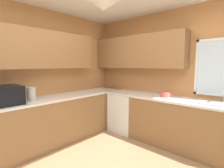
{
  "coord_description": "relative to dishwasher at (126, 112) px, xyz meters",
  "views": [
    {
      "loc": [
        1.36,
        -1.37,
        1.52
      ],
      "look_at": [
        -0.54,
        0.74,
        1.19
      ],
      "focal_mm": 26.72,
      "sensor_mm": 36.0,
      "label": 1
    }
  ],
  "objects": [
    {
      "name": "kettle",
      "position": [
        -0.64,
        -1.83,
        0.59
      ],
      "size": [
        0.14,
        0.14,
        0.23
      ],
      "primitive_type": "cylinder",
      "color": "#B7B7BC",
      "rests_on": "counter_run_left"
    },
    {
      "name": "dishwasher",
      "position": [
        0.0,
        0.0,
        0.0
      ],
      "size": [
        0.6,
        0.6,
        0.86
      ],
      "primitive_type": "cube",
      "color": "white",
      "rests_on": "ground_plane"
    },
    {
      "name": "room_shell",
      "position": [
        0.13,
        -1.01,
        1.42
      ],
      "size": [
        3.89,
        4.04,
        2.67
      ],
      "color": "#C6844C",
      "rests_on": "ground_plane"
    },
    {
      "name": "sink_assembly",
      "position": [
        1.85,
        0.04,
        0.49
      ],
      "size": [
        0.63,
        0.4,
        0.19
      ],
      "color": "#9EA0A5",
      "rests_on": "counter_run_back"
    },
    {
      "name": "microwave",
      "position": [
        -0.66,
        -2.18,
        0.62
      ],
      "size": [
        0.48,
        0.36,
        0.29
      ],
      "primitive_type": "cube",
      "color": "black",
      "rests_on": "counter_run_left"
    },
    {
      "name": "counter_run_back",
      "position": [
        1.12,
        0.03,
        0.02
      ],
      "size": [
        2.98,
        0.65,
        0.9
      ],
      "color": "olive",
      "rests_on": "ground_plane"
    },
    {
      "name": "counter_run_left",
      "position": [
        -0.66,
        -1.62,
        0.02
      ],
      "size": [
        0.65,
        3.65,
        0.9
      ],
      "color": "olive",
      "rests_on": "ground_plane"
    },
    {
      "name": "bowl",
      "position": [
        0.93,
        0.03,
        0.52
      ],
      "size": [
        0.19,
        0.19,
        0.09
      ],
      "primitive_type": "cylinder",
      "color": "#B74C42",
      "rests_on": "counter_run_back"
    }
  ]
}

